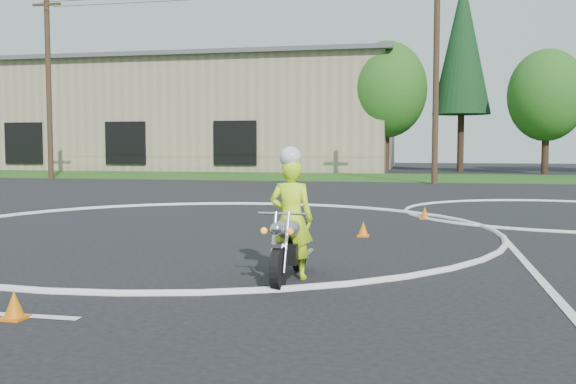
# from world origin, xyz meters

# --- Properties ---
(ground) EXTENTS (120.00, 120.00, 0.00)m
(ground) POSITION_xyz_m (0.00, 0.00, 0.00)
(ground) COLOR black
(ground) RESTS_ON ground
(grass_strip) EXTENTS (120.00, 10.00, 0.02)m
(grass_strip) POSITION_xyz_m (0.00, 27.00, 0.01)
(grass_strip) COLOR #1E4714
(grass_strip) RESTS_ON ground
(course_markings) EXTENTS (19.05, 19.05, 0.12)m
(course_markings) POSITION_xyz_m (2.17, 4.35, 0.01)
(course_markings) COLOR silver
(course_markings) RESTS_ON ground
(primary_motorcycle) EXTENTS (0.64, 1.82, 0.96)m
(primary_motorcycle) POSITION_xyz_m (2.73, -1.66, 0.47)
(primary_motorcycle) COLOR black
(primary_motorcycle) RESTS_ON ground
(rider_primary_grp) EXTENTS (0.59, 0.40, 1.78)m
(rider_primary_grp) POSITION_xyz_m (2.73, -1.53, 0.86)
(rider_primary_grp) COLOR #CCFF1A
(rider_primary_grp) RESTS_ON ground
(traffic_cones) EXTENTS (15.07, 11.00, 0.30)m
(traffic_cones) POSITION_xyz_m (6.09, 1.89, 0.14)
(traffic_cones) COLOR orange
(traffic_cones) RESTS_ON ground
(warehouse) EXTENTS (41.00, 17.00, 8.30)m
(warehouse) POSITION_xyz_m (-18.00, 39.99, 4.16)
(warehouse) COLOR tan
(warehouse) RESTS_ON ground
(utility_poles) EXTENTS (41.60, 1.12, 10.00)m
(utility_poles) POSITION_xyz_m (5.00, 21.00, 5.20)
(utility_poles) COLOR #473321
(utility_poles) RESTS_ON ground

